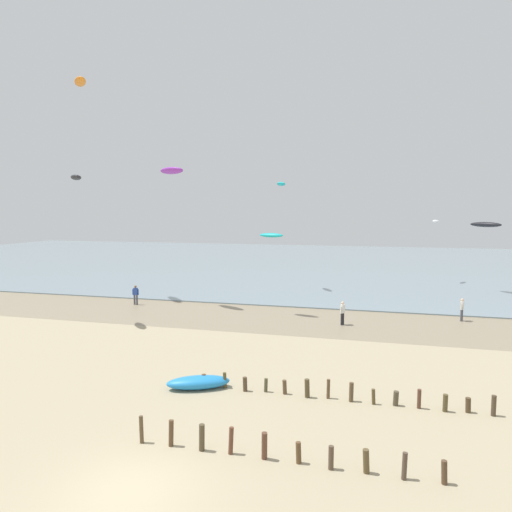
{
  "coord_description": "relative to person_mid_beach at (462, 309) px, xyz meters",
  "views": [
    {
      "loc": [
        6.91,
        -11.46,
        8.22
      ],
      "look_at": [
        0.74,
        12.05,
        5.83
      ],
      "focal_mm": 32.42,
      "sensor_mm": 36.0,
      "label": 1
    }
  ],
  "objects": [
    {
      "name": "ground_plane",
      "position": [
        -13.18,
        -25.23,
        -0.92
      ],
      "size": [
        160.0,
        160.0,
        0.0
      ],
      "primitive_type": "plane",
      "color": "tan"
    },
    {
      "name": "wet_sand_strip",
      "position": [
        -13.18,
        -2.9,
        -0.91
      ],
      "size": [
        120.0,
        8.9,
        0.01
      ],
      "primitive_type": "cube",
      "color": "gray",
      "rests_on": "ground"
    },
    {
      "name": "sea",
      "position": [
        -13.18,
        36.55,
        -0.87
      ],
      "size": [
        160.0,
        70.0,
        0.1
      ],
      "primitive_type": "cube",
      "color": "gray",
      "rests_on": "ground"
    },
    {
      "name": "groyne_near",
      "position": [
        -9.3,
        -22.49,
        -0.49
      ],
      "size": [
        10.27,
        0.28,
        0.98
      ],
      "color": "brown",
      "rests_on": "ground"
    },
    {
      "name": "groyne_mid",
      "position": [
        -7.41,
        -17.0,
        -0.56
      ],
      "size": [
        12.58,
        0.37,
        0.86
      ],
      "color": "brown",
      "rests_on": "ground"
    },
    {
      "name": "person_mid_beach",
      "position": [
        0.0,
        0.0,
        0.0
      ],
      "size": [
        0.32,
        0.55,
        1.71
      ],
      "color": "#4C4C56",
      "rests_on": "ground"
    },
    {
      "name": "person_left_flank",
      "position": [
        -26.63,
        -0.74,
        0.0
      ],
      "size": [
        0.56,
        0.28,
        1.71
      ],
      "color": "#4C4C56",
      "rests_on": "ground"
    },
    {
      "name": "person_right_flank",
      "position": [
        -8.54,
        -3.45,
        0.0
      ],
      "size": [
        0.33,
        0.54,
        1.71
      ],
      "color": "#232328",
      "rests_on": "ground"
    },
    {
      "name": "grounded_kite",
      "position": [
        -14.12,
        -17.32,
        -0.63
      ],
      "size": [
        3.1,
        2.16,
        0.58
      ],
      "primitive_type": "ellipsoid",
      "rotation": [
        0.0,
        0.0,
        0.43
      ],
      "color": "#2384D1",
      "rests_on": "ground"
    },
    {
      "name": "kite_aloft_0",
      "position": [
        0.15,
        19.2,
        6.11
      ],
      "size": [
        1.31,
        1.95,
        0.45
      ],
      "primitive_type": "ellipsoid",
      "rotation": [
        0.28,
        0.0,
        1.17
      ],
      "color": "white"
    },
    {
      "name": "kite_aloft_1",
      "position": [
        -27.28,
        -7.58,
        9.68
      ],
      "size": [
        2.0,
        2.12,
        0.45
      ],
      "primitive_type": "ellipsoid",
      "rotation": [
        -0.15,
        0.0,
        5.44
      ],
      "color": "black"
    },
    {
      "name": "kite_aloft_3",
      "position": [
        -14.31,
        -1.33,
        5.38
      ],
      "size": [
        2.19,
        1.24,
        0.39
      ],
      "primitive_type": "ellipsoid",
      "rotation": [
        -0.09,
        0.0,
        2.86
      ],
      "color": "#19B2B7"
    },
    {
      "name": "kite_aloft_4",
      "position": [
        -15.98,
        10.5,
        10.05
      ],
      "size": [
        1.7,
        2.34,
        0.54
      ],
      "primitive_type": "ellipsoid",
      "rotation": [
        0.27,
        0.0,
        2.03
      ],
      "color": "#19B2B7"
    },
    {
      "name": "kite_aloft_5",
      "position": [
        -33.19,
        1.76,
        19.19
      ],
      "size": [
        2.8,
        2.84,
        0.8
      ],
      "primitive_type": "ellipsoid",
      "rotation": [
        -0.4,
        0.0,
        5.48
      ],
      "color": "orange"
    },
    {
      "name": "kite_aloft_6",
      "position": [
        -23.35,
        0.0,
        10.7
      ],
      "size": [
        3.11,
        2.35,
        0.78
      ],
      "primitive_type": "ellipsoid",
      "rotation": [
        0.37,
        0.0,
        2.64
      ],
      "color": "purple"
    },
    {
      "name": "kite_aloft_7",
      "position": [
        4.08,
        13.21,
        5.94
      ],
      "size": [
        3.08,
        2.94,
        0.58
      ],
      "primitive_type": "ellipsoid",
      "rotation": [
        -0.07,
        0.0,
        5.55
      ],
      "color": "black"
    }
  ]
}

